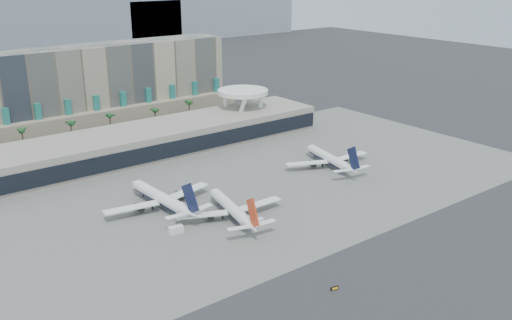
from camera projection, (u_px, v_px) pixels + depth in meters
ground at (320, 238)px, 181.37m from camera, size 900.00×900.00×0.00m
apron_pad at (222, 187)px, 222.52m from camera, size 260.00×130.00×0.06m
hotel at (114, 90)px, 312.16m from camera, size 140.00×30.00×42.00m
terminal at (155, 139)px, 261.44m from camera, size 170.00×32.50×14.50m
saucer_structure at (243, 95)px, 293.85m from camera, size 26.00×26.00×21.89m
palm_row at (134, 113)px, 290.48m from camera, size 157.80×2.80×13.10m
airliner_left at (161, 198)px, 202.31m from camera, size 42.70×44.03×15.19m
airliner_centre at (232, 208)px, 194.51m from camera, size 38.44×39.97×13.96m
airliner_right at (330, 159)px, 243.71m from camera, size 39.01×40.56×14.18m
service_vehicle_a at (176, 230)px, 184.25m from camera, size 5.08×3.01×2.35m
service_vehicle_b at (259, 221)px, 191.63m from camera, size 3.24×2.07×1.58m
taxiway_sign at (334, 288)px, 152.37m from camera, size 2.36×0.87×1.07m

